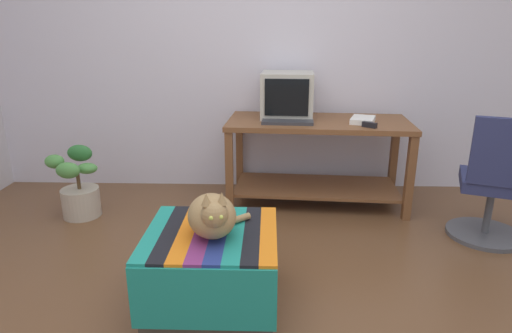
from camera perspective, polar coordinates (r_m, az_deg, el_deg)
name	(u,v)px	position (r m, az deg, el deg)	size (l,w,h in m)	color
ground_plane	(246,320)	(2.34, -1.34, -19.55)	(14.00, 14.00, 0.00)	brown
back_wall	(257,42)	(3.91, 0.17, 16.05)	(8.00, 0.10, 2.60)	silver
desk	(317,147)	(3.60, 8.07, 2.59)	(1.50, 0.77, 0.71)	brown
tv_monitor	(287,96)	(3.62, 4.15, 9.31)	(0.44, 0.43, 0.37)	#BCB7A8
keyboard	(288,122)	(3.40, 4.17, 5.86)	(0.40, 0.15, 0.02)	#333338
book	(363,120)	(3.53, 13.89, 5.98)	(0.17, 0.25, 0.04)	white
ottoman_with_blanket	(212,268)	(2.36, -5.81, -13.12)	(0.68, 0.67, 0.42)	#4C4238
cat	(213,215)	(2.18, -5.74, -6.42)	(0.34, 0.39, 0.27)	#9E7A4C
potted_plant	(79,191)	(3.64, -22.33, -3.04)	(0.39, 0.33, 0.56)	#B7A893
office_chair	(494,188)	(3.35, 28.88, -2.50)	(0.54, 0.54, 0.89)	#4C4C51
stapler	(369,125)	(3.36, 14.73, 5.33)	(0.04, 0.11, 0.04)	black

